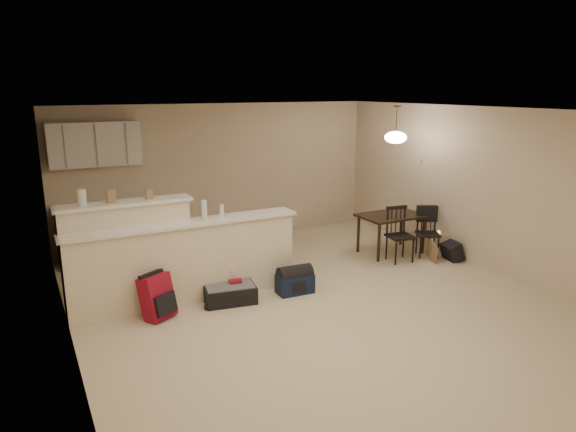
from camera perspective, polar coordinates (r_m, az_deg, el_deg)
room at (r=6.49m, az=3.68°, el=0.48°), size 7.00×7.02×2.50m
breakfast_bar at (r=6.88m, az=-13.45°, el=-4.65°), size 3.08×0.58×1.39m
upper_cabinets at (r=8.80m, az=-20.71°, el=7.50°), size 1.40×0.34×0.70m
kitchen_counter at (r=8.96m, az=-18.53°, el=-1.69°), size 1.80×0.60×0.90m
thermostat at (r=9.44m, az=14.33°, el=5.91°), size 0.02×0.12×0.12m
jar at (r=6.64m, az=-21.92°, el=1.91°), size 0.10×0.10×0.20m
cereal_box at (r=6.68m, az=-19.03°, el=2.07°), size 0.10×0.07×0.16m
small_box at (r=6.77m, az=-15.17°, el=2.32°), size 0.08×0.06×0.12m
bottle_a at (r=6.78m, az=-9.28°, el=0.66°), size 0.07×0.07×0.26m
bottle_b at (r=6.87m, az=-7.37°, el=0.56°), size 0.06×0.06×0.18m
dining_table at (r=8.90m, az=11.42°, el=-0.36°), size 1.09×0.73×0.68m
pendant_lamp at (r=8.67m, az=11.87°, el=8.61°), size 0.36×0.36×0.62m
dining_chair_near at (r=8.53m, az=12.38°, el=-2.05°), size 0.45×0.43×0.90m
dining_chair_far at (r=8.90m, az=15.29°, el=-1.79°), size 0.48×0.48×0.83m
suitcase at (r=6.93m, az=-6.50°, el=-8.58°), size 0.73×0.54×0.23m
red_backpack at (r=6.58m, az=-14.36°, el=-8.70°), size 0.43×0.37×0.55m
navy_duffel at (r=7.17m, az=0.77°, el=-7.51°), size 0.51×0.30×0.27m
black_daypack at (r=8.89m, az=17.78°, el=-3.79°), size 0.30×0.37×0.29m
cardboard_sheet at (r=8.77m, az=15.72°, el=-3.79°), size 0.18×0.40×0.32m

